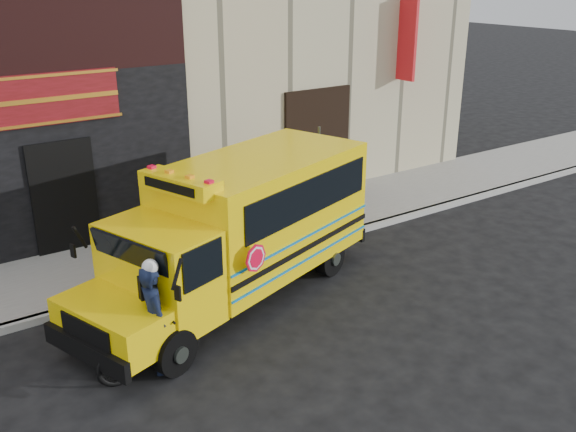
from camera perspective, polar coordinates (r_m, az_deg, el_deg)
The scene contains 7 objects.
ground at distance 12.70m, azimuth 2.77°, elevation -8.33°, with size 120.00×120.00×0.00m, color black.
curb at distance 14.59m, azimuth -3.39°, elevation -3.93°, with size 40.00×0.20×0.15m, color #9E9E98.
sidewalk at distance 15.79m, azimuth -6.21°, elevation -2.01°, with size 40.00×3.00×0.15m, color gray.
school_bus at distance 12.74m, azimuth -4.13°, elevation -0.74°, with size 7.22×4.22×2.92m.
sign_pole at distance 15.37m, azimuth 2.77°, elevation 3.38°, with size 0.08×0.25×2.82m.
bicycle at distance 10.80m, azimuth -12.23°, elevation -11.34°, with size 0.50×1.77×1.06m, color black.
cyclist at distance 10.68m, azimuth -11.77°, elevation -9.15°, with size 0.68×0.45×1.87m, color black.
Camera 1 is at (-6.74, -8.78, 6.23)m, focal length 40.00 mm.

